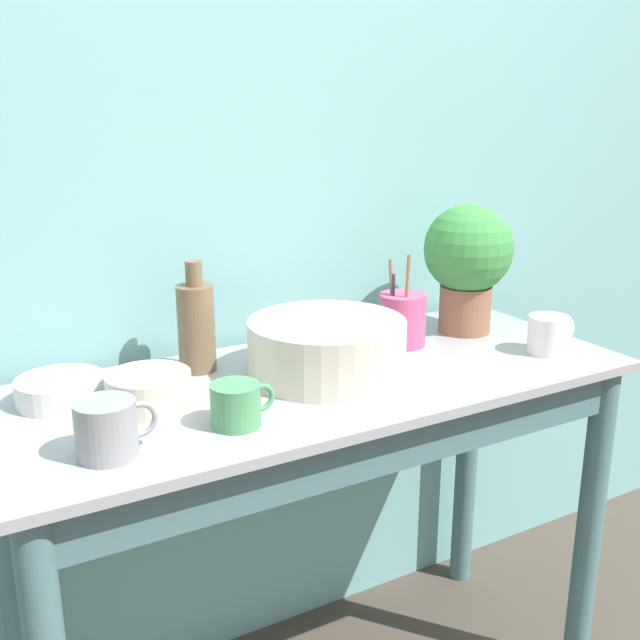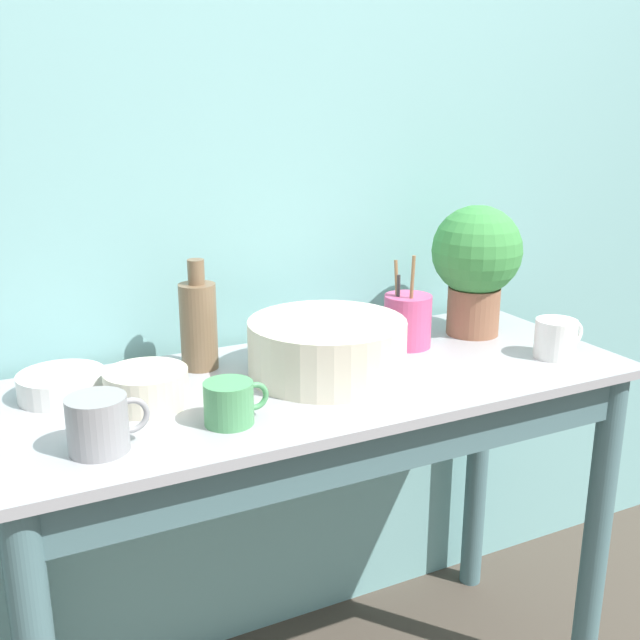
{
  "view_description": "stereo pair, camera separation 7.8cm",
  "coord_description": "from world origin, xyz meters",
  "px_view_note": "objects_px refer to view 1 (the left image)",
  "views": [
    {
      "loc": [
        -0.71,
        -0.98,
        1.36
      ],
      "look_at": [
        0.0,
        0.27,
        0.94
      ],
      "focal_mm": 42.0,
      "sensor_mm": 36.0,
      "label": 1
    },
    {
      "loc": [
        -0.64,
        -1.01,
        1.36
      ],
      "look_at": [
        0.0,
        0.27,
        0.94
      ],
      "focal_mm": 42.0,
      "sensor_mm": 36.0,
      "label": 2
    }
  ],
  "objects_px": {
    "potted_plant": "(468,258)",
    "utensil_cup": "(402,319)",
    "mug_grey": "(108,429)",
    "bottle_tall": "(196,325)",
    "bowl_small_cream": "(149,391)",
    "mug_green": "(237,405)",
    "bowl_small_enamel_white": "(61,390)",
    "bowl_wash_large": "(327,348)",
    "mug_white": "(549,334)"
  },
  "relations": [
    {
      "from": "bowl_wash_large",
      "to": "mug_grey",
      "type": "relative_size",
      "value": 2.42
    },
    {
      "from": "mug_white",
      "to": "bowl_small_cream",
      "type": "relative_size",
      "value": 0.8
    },
    {
      "from": "mug_white",
      "to": "mug_green",
      "type": "height_order",
      "value": "mug_white"
    },
    {
      "from": "mug_grey",
      "to": "utensil_cup",
      "type": "relative_size",
      "value": 0.61
    },
    {
      "from": "mug_green",
      "to": "utensil_cup",
      "type": "distance_m",
      "value": 0.56
    },
    {
      "from": "bowl_small_cream",
      "to": "utensil_cup",
      "type": "xyz_separation_m",
      "value": [
        0.62,
        0.07,
        0.03
      ]
    },
    {
      "from": "utensil_cup",
      "to": "bowl_wash_large",
      "type": "bearing_deg",
      "value": -161.33
    },
    {
      "from": "potted_plant",
      "to": "bowl_small_cream",
      "type": "xyz_separation_m",
      "value": [
        -0.81,
        -0.08,
        -0.15
      ]
    },
    {
      "from": "bottle_tall",
      "to": "bowl_small_cream",
      "type": "height_order",
      "value": "bottle_tall"
    },
    {
      "from": "bowl_small_enamel_white",
      "to": "utensil_cup",
      "type": "relative_size",
      "value": 0.75
    },
    {
      "from": "bowl_small_cream",
      "to": "potted_plant",
      "type": "bearing_deg",
      "value": 5.96
    },
    {
      "from": "bowl_wash_large",
      "to": "bottle_tall",
      "type": "bearing_deg",
      "value": 144.5
    },
    {
      "from": "utensil_cup",
      "to": "bowl_small_cream",
      "type": "bearing_deg",
      "value": -173.11
    },
    {
      "from": "bowl_small_cream",
      "to": "bowl_wash_large",
      "type": "bearing_deg",
      "value": -1.43
    },
    {
      "from": "bowl_wash_large",
      "to": "mug_white",
      "type": "xyz_separation_m",
      "value": [
        0.5,
        -0.12,
        -0.02
      ]
    },
    {
      "from": "bottle_tall",
      "to": "utensil_cup",
      "type": "xyz_separation_m",
      "value": [
        0.47,
        -0.07,
        -0.04
      ]
    },
    {
      "from": "potted_plant",
      "to": "utensil_cup",
      "type": "relative_size",
      "value": 1.43
    },
    {
      "from": "bowl_wash_large",
      "to": "bowl_small_cream",
      "type": "height_order",
      "value": "bowl_wash_large"
    },
    {
      "from": "potted_plant",
      "to": "bowl_wash_large",
      "type": "xyz_separation_m",
      "value": [
        -0.44,
        -0.09,
        -0.12
      ]
    },
    {
      "from": "bottle_tall",
      "to": "bowl_small_cream",
      "type": "bearing_deg",
      "value": -135.33
    },
    {
      "from": "bowl_wash_large",
      "to": "bottle_tall",
      "type": "xyz_separation_m",
      "value": [
        -0.22,
        0.16,
        0.04
      ]
    },
    {
      "from": "mug_green",
      "to": "bowl_small_cream",
      "type": "xyz_separation_m",
      "value": [
        -0.11,
        0.15,
        -0.0
      ]
    },
    {
      "from": "bowl_wash_large",
      "to": "mug_green",
      "type": "relative_size",
      "value": 2.73
    },
    {
      "from": "mug_green",
      "to": "mug_grey",
      "type": "bearing_deg",
      "value": -178.31
    },
    {
      "from": "potted_plant",
      "to": "bowl_small_cream",
      "type": "height_order",
      "value": "potted_plant"
    },
    {
      "from": "potted_plant",
      "to": "bowl_small_enamel_white",
      "type": "xyz_separation_m",
      "value": [
        -0.95,
        0.02,
        -0.16
      ]
    },
    {
      "from": "mug_white",
      "to": "mug_grey",
      "type": "xyz_separation_m",
      "value": [
        -0.98,
        -0.02,
        0.0
      ]
    },
    {
      "from": "bowl_small_enamel_white",
      "to": "utensil_cup",
      "type": "bearing_deg",
      "value": -2.63
    },
    {
      "from": "mug_grey",
      "to": "bowl_small_enamel_white",
      "type": "bearing_deg",
      "value": 94.6
    },
    {
      "from": "mug_grey",
      "to": "utensil_cup",
      "type": "bearing_deg",
      "value": 17.38
    },
    {
      "from": "potted_plant",
      "to": "mug_green",
      "type": "height_order",
      "value": "potted_plant"
    },
    {
      "from": "potted_plant",
      "to": "mug_grey",
      "type": "bearing_deg",
      "value": -165.51
    },
    {
      "from": "bowl_wash_large",
      "to": "bowl_small_cream",
      "type": "distance_m",
      "value": 0.37
    },
    {
      "from": "mug_grey",
      "to": "bowl_small_enamel_white",
      "type": "relative_size",
      "value": 0.82
    },
    {
      "from": "mug_green",
      "to": "mug_white",
      "type": "bearing_deg",
      "value": 1.06
    },
    {
      "from": "mug_green",
      "to": "utensil_cup",
      "type": "bearing_deg",
      "value": 23.63
    },
    {
      "from": "mug_white",
      "to": "mug_green",
      "type": "relative_size",
      "value": 1.04
    },
    {
      "from": "mug_green",
      "to": "bowl_small_enamel_white",
      "type": "xyz_separation_m",
      "value": [
        -0.24,
        0.26,
        -0.01
      ]
    },
    {
      "from": "mug_grey",
      "to": "mug_green",
      "type": "xyz_separation_m",
      "value": [
        0.22,
        0.01,
        -0.01
      ]
    },
    {
      "from": "bottle_tall",
      "to": "mug_white",
      "type": "xyz_separation_m",
      "value": [
        0.72,
        -0.28,
        -0.05
      ]
    },
    {
      "from": "bowl_wash_large",
      "to": "mug_green",
      "type": "xyz_separation_m",
      "value": [
        -0.26,
        -0.14,
        -0.02
      ]
    },
    {
      "from": "mug_green",
      "to": "bowl_wash_large",
      "type": "bearing_deg",
      "value": 28.04
    },
    {
      "from": "mug_grey",
      "to": "potted_plant",
      "type": "bearing_deg",
      "value": 14.49
    },
    {
      "from": "potted_plant",
      "to": "bowl_wash_large",
      "type": "distance_m",
      "value": 0.47
    },
    {
      "from": "mug_green",
      "to": "potted_plant",
      "type": "bearing_deg",
      "value": 18.33
    },
    {
      "from": "bottle_tall",
      "to": "mug_grey",
      "type": "xyz_separation_m",
      "value": [
        -0.26,
        -0.3,
        -0.05
      ]
    },
    {
      "from": "utensil_cup",
      "to": "potted_plant",
      "type": "bearing_deg",
      "value": 2.99
    },
    {
      "from": "mug_white",
      "to": "bowl_small_enamel_white",
      "type": "bearing_deg",
      "value": 166.4
    },
    {
      "from": "potted_plant",
      "to": "utensil_cup",
      "type": "distance_m",
      "value": 0.23
    },
    {
      "from": "potted_plant",
      "to": "bowl_small_enamel_white",
      "type": "relative_size",
      "value": 1.9
    }
  ]
}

